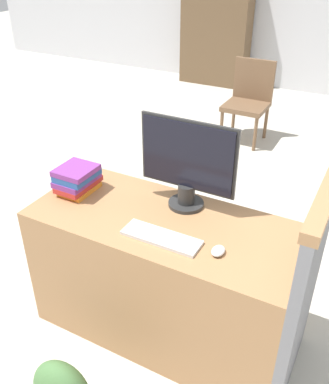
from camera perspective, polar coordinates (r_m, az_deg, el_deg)
ground_plane at (r=2.48m, az=-3.65°, el=-21.93°), size 20.00×20.00×0.00m
desk at (r=2.38m, az=-0.05°, el=-11.24°), size 1.39×0.61×0.76m
carrel_divider at (r=2.09m, az=17.94°, el=-13.32°), size 0.07×0.59×1.12m
monitor at (r=2.13m, az=3.07°, el=3.80°), size 0.51×0.19×0.48m
keyboard at (r=2.01m, az=-0.42°, el=-6.07°), size 0.38×0.12×0.02m
mouse at (r=1.93m, az=7.17°, el=-7.79°), size 0.06×0.08×0.03m
book_stack at (r=2.38m, az=-11.53°, el=1.73°), size 0.19×0.25×0.15m
far_chair at (r=4.81m, az=11.19°, el=12.25°), size 0.44×0.44×0.86m
bookshelf_far at (r=6.73m, az=6.90°, el=21.18°), size 1.01×0.32×1.69m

